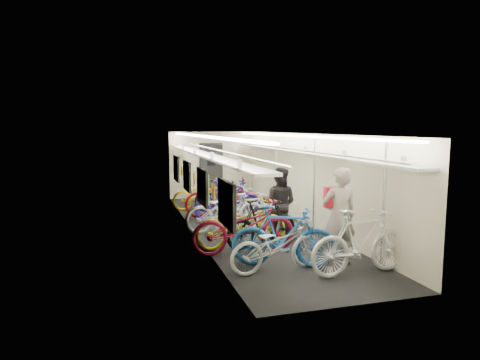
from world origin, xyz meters
TOP-DOWN VIEW (x-y plane):
  - train_car_shell at (-0.36, 0.71)m, footprint 10.00×10.00m
  - bicycle_0 at (-0.56, -3.31)m, footprint 1.89×0.86m
  - bicycle_1 at (-0.37, -3.11)m, footprint 1.98×1.26m
  - bicycle_2 at (-0.82, -2.11)m, footprint 2.16×0.78m
  - bicycle_3 at (-0.32, -1.77)m, footprint 1.82×0.91m
  - bicycle_4 at (-0.76, -1.69)m, footprint 2.08×0.86m
  - bicycle_5 at (-0.07, -0.09)m, footprint 1.61×0.81m
  - bicycle_6 at (-0.73, -0.20)m, footprint 2.14×0.98m
  - bicycle_7 at (-0.37, 0.97)m, footprint 1.94×0.64m
  - bicycle_8 at (-0.41, 1.45)m, footprint 2.28×1.19m
  - bicycle_9 at (-0.25, 2.29)m, footprint 1.70×0.79m
  - bicycle_10 at (-0.77, 2.69)m, footprint 1.87×0.77m
  - bicycle_11 at (0.77, -3.88)m, footprint 1.99×0.68m
  - passenger_near at (0.66, -3.29)m, footprint 0.69×0.47m
  - passenger_mid at (0.26, -1.26)m, footprint 1.02×0.98m
  - backpack at (0.52, -3.23)m, footprint 0.26×0.15m

SIDE VIEW (x-z plane):
  - bicycle_5 at x=-0.07m, z-range 0.00..0.93m
  - bicycle_0 at x=-0.56m, z-range 0.00..0.96m
  - bicycle_10 at x=-0.77m, z-range 0.00..0.96m
  - bicycle_9 at x=-0.25m, z-range 0.00..0.99m
  - bicycle_3 at x=-0.32m, z-range 0.00..1.05m
  - bicycle_4 at x=-0.76m, z-range 0.00..1.07m
  - bicycle_6 at x=-0.73m, z-range 0.00..1.09m
  - bicycle_2 at x=-0.82m, z-range 0.00..1.13m
  - bicycle_8 at x=-0.41m, z-range 0.00..1.14m
  - bicycle_7 at x=-0.37m, z-range 0.00..1.15m
  - bicycle_1 at x=-0.37m, z-range 0.00..1.15m
  - bicycle_11 at x=0.77m, z-range 0.00..1.18m
  - passenger_mid at x=0.26m, z-range 0.00..1.67m
  - passenger_near at x=0.66m, z-range 0.00..1.85m
  - backpack at x=0.52m, z-range 1.09..1.47m
  - train_car_shell at x=-0.36m, z-range -3.34..6.66m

